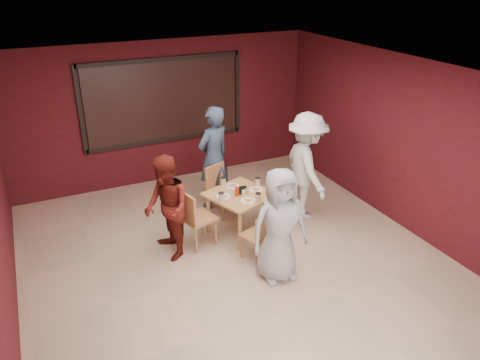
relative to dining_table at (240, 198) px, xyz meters
name	(u,v)px	position (x,y,z in m)	size (l,w,h in m)	color
floor	(240,267)	(-0.42, -0.89, -0.64)	(7.00, 7.00, 0.00)	tan
window_blinds	(164,101)	(-0.42, 2.56, 1.01)	(3.00, 0.02, 1.50)	black
dining_table	(240,198)	(0.00, 0.00, 0.00)	(1.17, 1.17, 0.88)	tan
chair_front	(260,234)	(-0.07, -0.83, -0.19)	(0.49, 0.49, 0.80)	#B47846
chair_back	(220,187)	(-0.03, 0.77, -0.13)	(0.56, 0.56, 0.90)	#B47846
chair_left	(194,216)	(-0.81, -0.06, -0.10)	(0.56, 0.56, 0.96)	#B47846
chair_right	(280,196)	(0.77, 0.05, -0.14)	(0.49, 0.49, 0.88)	#B47846
diner_front	(279,226)	(-0.02, -1.30, 0.19)	(0.81, 0.53, 1.66)	#A1A1A1
diner_back	(214,158)	(-0.01, 1.08, 0.30)	(0.69, 0.45, 1.88)	#33425A
diner_left	(167,208)	(-1.25, -0.12, 0.16)	(0.78, 0.61, 1.61)	maroon
diner_right	(306,167)	(1.27, 0.06, 0.30)	(1.21, 0.70, 1.87)	silver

